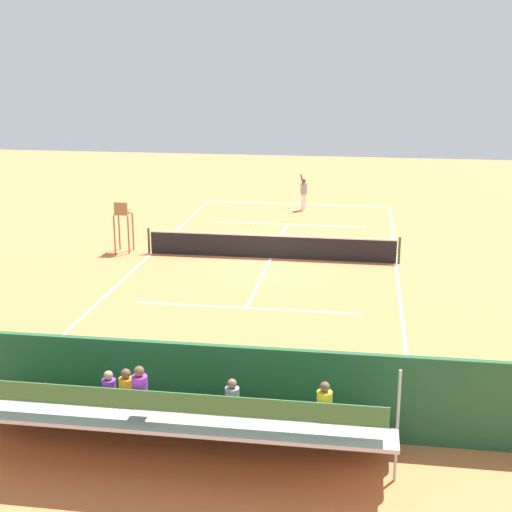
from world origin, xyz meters
The scene contains 12 objects.
ground_plane centered at (0.00, 0.00, 0.00)m, with size 60.00×60.00×0.00m, color #D17542.
court_line_markings centered at (0.00, -0.04, 0.00)m, with size 10.10×22.20×0.01m.
tennis_net centered at (0.00, 0.00, 0.50)m, with size 10.30×0.10×1.07m.
backdrop_wall centered at (0.00, 14.00, 1.00)m, with size 18.00×0.16×2.00m, color #235633.
bleacher_stand centered at (-0.03, 15.34, 0.91)m, with size 9.06×2.40×2.48m.
umpire_chair centered at (6.20, -0.06, 1.31)m, with size 0.67×0.67×2.14m.
courtside_bench centered at (-3.02, 13.27, 0.56)m, with size 1.80×0.40×0.93m.
equipment_bag centered at (-1.10, 13.40, 0.18)m, with size 0.90×0.36×0.36m, color #B22D2D.
tennis_player centered at (-0.47, -9.53, 1.02)m, with size 0.46×0.56×1.93m.
tennis_racket centered at (0.20, -9.30, 0.01)m, with size 0.41×0.57×0.03m.
tennis_ball_near centered at (1.71, -5.56, 0.03)m, with size 0.07×0.07×0.07m, color #CCDB33.
tennis_ball_far centered at (-0.54, -8.10, 0.03)m, with size 0.07×0.07×0.07m, color #CCDB33.
Camera 1 is at (-3.73, 28.48, 8.14)m, focal length 51.70 mm.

